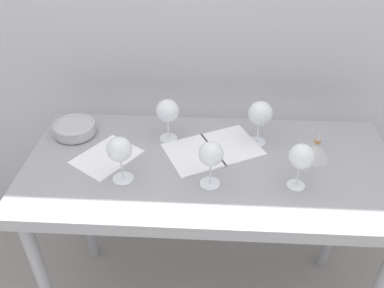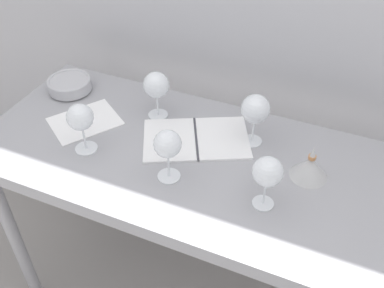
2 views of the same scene
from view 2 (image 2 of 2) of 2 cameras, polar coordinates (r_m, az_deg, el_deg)
name	(u,v)px [view 2 (image 2 of 2)]	position (r m, az deg, el deg)	size (l,w,h in m)	color
steel_counter	(184,177)	(1.53, -0.98, -4.23)	(1.40, 0.65, 0.90)	#9B9BA0
wine_glass_far_right	(255,110)	(1.44, 8.19, 4.37)	(0.10, 0.10, 0.18)	white
wine_glass_far_left	(156,86)	(1.55, -4.63, 7.45)	(0.09, 0.09, 0.18)	white
wine_glass_near_left	(80,119)	(1.44, -14.21, 3.20)	(0.09, 0.09, 0.18)	white
wine_glass_near_center	(167,145)	(1.30, -3.21, -0.18)	(0.08, 0.08, 0.18)	white
wine_glass_near_right	(268,173)	(1.23, 9.72, -3.72)	(0.09, 0.09, 0.17)	white
open_notebook	(196,139)	(1.51, 0.53, 0.68)	(0.42, 0.36, 0.01)	white
tasting_sheet_upper	(85,121)	(1.64, -13.64, 2.87)	(0.18, 0.23, 0.00)	white
tasting_bowl	(70,84)	(1.80, -15.50, 7.43)	(0.17, 0.17, 0.05)	#4C4C4C
decanter_funnel	(310,167)	(1.41, 14.96, -2.89)	(0.12, 0.12, 0.11)	#BBBBBB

